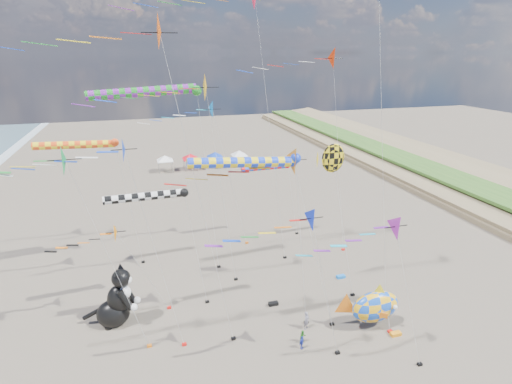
{
  "coord_description": "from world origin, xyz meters",
  "views": [
    {
      "loc": [
        -10.46,
        -17.61,
        22.19
      ],
      "look_at": [
        -1.67,
        12.0,
        11.4
      ],
      "focal_mm": 28.0,
      "sensor_mm": 36.0,
      "label": 1
    }
  ],
  "objects_px": {
    "cat_inflatable": "(115,295)",
    "parked_car": "(273,163)",
    "person_adult": "(306,320)",
    "child_green": "(303,337)",
    "fish_inflatable": "(375,307)",
    "child_blue": "(302,343)"
  },
  "relations": [
    {
      "from": "child_blue",
      "to": "parked_car",
      "type": "xyz_separation_m",
      "value": [
        15.25,
        51.92,
        -0.01
      ]
    },
    {
      "from": "cat_inflatable",
      "to": "fish_inflatable",
      "type": "height_order",
      "value": "cat_inflatable"
    },
    {
      "from": "fish_inflatable",
      "to": "child_blue",
      "type": "height_order",
      "value": "fish_inflatable"
    },
    {
      "from": "child_green",
      "to": "parked_car",
      "type": "bearing_deg",
      "value": 66.69
    },
    {
      "from": "child_green",
      "to": "parked_car",
      "type": "distance_m",
      "value": 53.41
    },
    {
      "from": "fish_inflatable",
      "to": "parked_car",
      "type": "relative_size",
      "value": 1.75
    },
    {
      "from": "cat_inflatable",
      "to": "person_adult",
      "type": "distance_m",
      "value": 16.39
    },
    {
      "from": "person_adult",
      "to": "child_blue",
      "type": "height_order",
      "value": "person_adult"
    },
    {
      "from": "person_adult",
      "to": "child_blue",
      "type": "xyz_separation_m",
      "value": [
        -1.33,
        -2.17,
        -0.23
      ]
    },
    {
      "from": "cat_inflatable",
      "to": "person_adult",
      "type": "relative_size",
      "value": 3.52
    },
    {
      "from": "cat_inflatable",
      "to": "fish_inflatable",
      "type": "distance_m",
      "value": 21.96
    },
    {
      "from": "cat_inflatable",
      "to": "child_green",
      "type": "relative_size",
      "value": 5.02
    },
    {
      "from": "cat_inflatable",
      "to": "parked_car",
      "type": "bearing_deg",
      "value": 70.87
    },
    {
      "from": "child_blue",
      "to": "child_green",
      "type": "bearing_deg",
      "value": 25.13
    },
    {
      "from": "person_adult",
      "to": "child_blue",
      "type": "bearing_deg",
      "value": -156.53
    },
    {
      "from": "fish_inflatable",
      "to": "person_adult",
      "type": "distance_m",
      "value": 5.83
    },
    {
      "from": "person_adult",
      "to": "parked_car",
      "type": "relative_size",
      "value": 0.48
    },
    {
      "from": "person_adult",
      "to": "parked_car",
      "type": "height_order",
      "value": "person_adult"
    },
    {
      "from": "child_green",
      "to": "parked_car",
      "type": "xyz_separation_m",
      "value": [
        14.9,
        51.29,
        0.0
      ]
    },
    {
      "from": "cat_inflatable",
      "to": "person_adult",
      "type": "height_order",
      "value": "cat_inflatable"
    },
    {
      "from": "child_green",
      "to": "child_blue",
      "type": "distance_m",
      "value": 0.72
    },
    {
      "from": "fish_inflatable",
      "to": "person_adult",
      "type": "xyz_separation_m",
      "value": [
        -5.5,
        1.47,
        -1.26
      ]
    }
  ]
}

